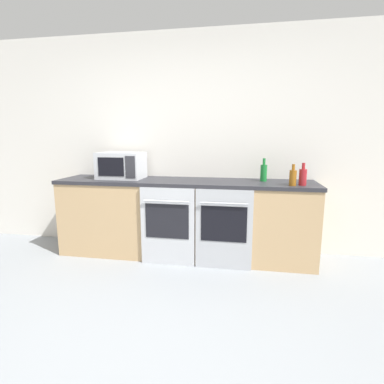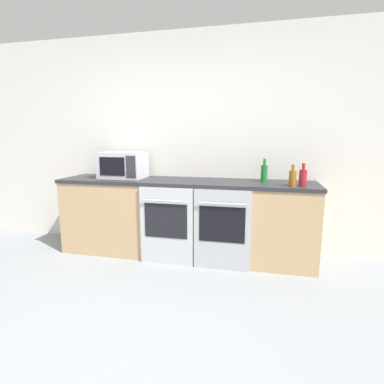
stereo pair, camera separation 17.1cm
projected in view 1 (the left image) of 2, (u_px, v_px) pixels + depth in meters
name	position (u px, v px, depth m)	size (l,w,h in m)	color
ground_plane	(122.00, 374.00, 1.76)	(16.00, 16.00, 0.00)	gray
wall_back	(190.00, 143.00, 3.66)	(10.00, 0.06, 2.60)	silver
counter_back	(184.00, 218.00, 3.49)	(2.92, 0.62, 0.89)	tan
oven_left	(167.00, 226.00, 3.21)	(0.59, 0.06, 0.85)	#B7BABF
oven_right	(224.00, 229.00, 3.10)	(0.59, 0.06, 0.85)	#A8AAAF
microwave	(121.00, 165.00, 3.55)	(0.51, 0.38, 0.31)	#B7BABF
bottle_green	(264.00, 172.00, 3.32)	(0.07, 0.07, 0.25)	#19722D
bottle_red	(303.00, 177.00, 3.04)	(0.08, 0.08, 0.23)	maroon
bottle_amber	(293.00, 177.00, 3.01)	(0.07, 0.07, 0.22)	#8C5114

